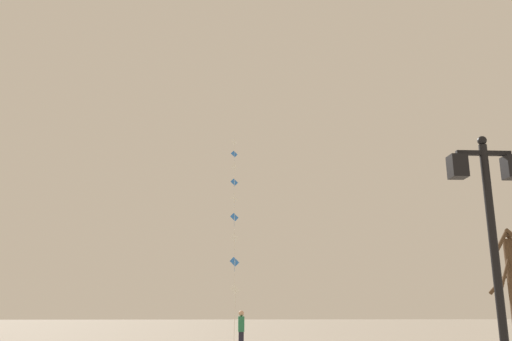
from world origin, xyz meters
TOP-DOWN VIEW (x-y plane):
  - twin_lantern_lamp_post at (3.29, 6.06)m, footprint 1.25×0.28m
  - kite_train at (-0.71, 29.82)m, footprint 0.56×15.91m
  - kite_flyer at (-0.52, 19.88)m, footprint 0.25×0.61m

SIDE VIEW (x-z plane):
  - kite_flyer at x=-0.52m, z-range 0.05..1.76m
  - twin_lantern_lamp_post at x=3.29m, z-range 0.90..5.59m
  - kite_train at x=-0.71m, z-range 0.53..15.18m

